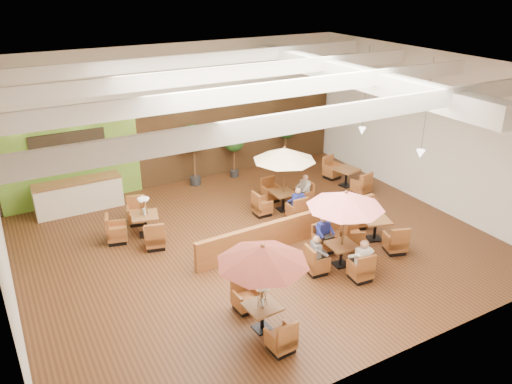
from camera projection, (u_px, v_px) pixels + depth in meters
room at (243, 122)px, 15.54m from camera, size 14.04×14.00×5.52m
service_counter at (79, 196)px, 17.83m from camera, size 3.00×0.75×1.18m
booth_divider at (292, 230)px, 15.74m from camera, size 6.70×0.39×0.93m
table_0 at (263, 266)px, 11.37m from camera, size 2.18×2.33×2.37m
table_1 at (343, 212)px, 13.99m from camera, size 2.29×2.37×2.40m
table_2 at (284, 167)px, 17.43m from camera, size 2.34×2.34×2.42m
table_3 at (138, 224)px, 16.09m from camera, size 1.83×2.63×1.52m
table_4 at (368, 232)px, 15.87m from camera, size 1.83×2.62×0.93m
table_5 at (346, 178)px, 19.97m from camera, size 0.98×2.57×0.93m
topiary_0 at (193, 141)px, 19.48m from camera, size 1.07×1.07×2.49m
topiary_1 at (234, 143)px, 20.43m from camera, size 0.85×0.85×1.97m
topiary_2 at (286, 129)px, 21.44m from camera, size 0.99×0.99×2.29m
diner_0 at (362, 256)px, 13.71m from camera, size 0.41×0.34×0.83m
diner_1 at (324, 230)px, 15.12m from camera, size 0.37×0.29×0.75m
diner_2 at (317, 250)px, 14.03m from camera, size 0.36×0.41×0.75m
diner_3 at (297, 200)px, 17.11m from camera, size 0.37×0.30×0.74m
diner_4 at (304, 187)px, 18.20m from camera, size 0.30×0.36×0.72m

